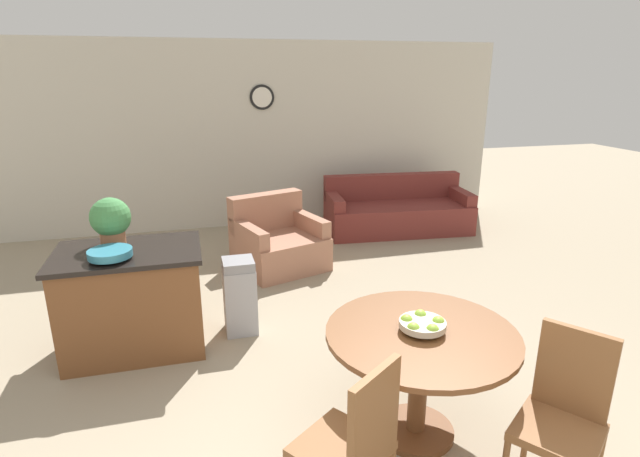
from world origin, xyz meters
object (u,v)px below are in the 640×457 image
(dining_table, at_px, (420,356))
(potted_plant, at_px, (111,220))
(armchair, at_px, (278,244))
(dining_chair_near_right, at_px, (564,410))
(kitchen_island, at_px, (133,300))
(dining_chair_near_left, at_px, (354,441))
(couch, at_px, (397,212))
(trash_bin, at_px, (240,296))
(fruit_bowl, at_px, (422,324))
(teal_bowl, at_px, (110,253))

(dining_table, distance_m, potted_plant, 2.70)
(armchair, bearing_deg, dining_table, -101.87)
(potted_plant, bearing_deg, dining_chair_near_right, -43.71)
(dining_table, relative_size, kitchen_island, 1.03)
(dining_chair_near_right, bearing_deg, kitchen_island, 11.01)
(dining_chair_near_left, relative_size, potted_plant, 2.41)
(dining_chair_near_left, bearing_deg, couch, 28.13)
(dining_table, distance_m, trash_bin, 1.92)
(dining_table, xyz_separation_m, potted_plant, (-1.96, 1.78, 0.52))
(fruit_bowl, bearing_deg, trash_bin, 119.75)
(dining_chair_near_right, distance_m, trash_bin, 2.73)
(dining_table, height_order, dining_chair_near_right, dining_chair_near_right)
(dining_chair_near_left, relative_size, armchair, 0.83)
(dining_chair_near_right, xyz_separation_m, fruit_bowl, (-0.55, 0.62, 0.27))
(dining_chair_near_right, relative_size, teal_bowl, 2.94)
(trash_bin, height_order, armchair, armchair)
(dining_chair_near_left, bearing_deg, dining_chair_near_right, -39.50)
(fruit_bowl, relative_size, teal_bowl, 0.87)
(trash_bin, bearing_deg, fruit_bowl, -60.25)
(dining_table, bearing_deg, dining_chair_near_right, -48.43)
(trash_bin, relative_size, armchair, 0.60)
(dining_table, relative_size, teal_bowl, 3.60)
(couch, bearing_deg, trash_bin, -131.33)
(dining_chair_near_right, relative_size, couch, 0.45)
(teal_bowl, relative_size, couch, 0.15)
(fruit_bowl, xyz_separation_m, potted_plant, (-1.96, 1.78, 0.30))
(teal_bowl, xyz_separation_m, potted_plant, (-0.02, 0.37, 0.17))
(fruit_bowl, bearing_deg, teal_bowl, 143.89)
(dining_table, relative_size, dining_chair_near_right, 1.22)
(dining_table, height_order, trash_bin, dining_table)
(dining_chair_near_right, distance_m, potted_plant, 3.52)
(trash_bin, bearing_deg, kitchen_island, -176.37)
(trash_bin, bearing_deg, dining_chair_near_left, -81.50)
(dining_table, bearing_deg, potted_plant, 137.76)
(dining_chair_near_right, height_order, couch, dining_chair_near_right)
(potted_plant, height_order, couch, potted_plant)
(dining_chair_near_left, bearing_deg, potted_plant, 83.83)
(dining_chair_near_right, height_order, trash_bin, dining_chair_near_right)
(dining_chair_near_left, relative_size, dining_chair_near_right, 1.00)
(dining_table, height_order, fruit_bowl, fruit_bowl)
(dining_chair_near_right, bearing_deg, fruit_bowl, 5.65)
(dining_table, distance_m, dining_chair_near_right, 0.83)
(kitchen_island, height_order, potted_plant, potted_plant)
(kitchen_island, bearing_deg, couch, 35.76)
(fruit_bowl, relative_size, potted_plant, 0.71)
(dining_chair_near_left, xyz_separation_m, couch, (2.24, 4.64, -0.25))
(trash_bin, xyz_separation_m, couch, (2.57, 2.44, -0.07))
(dining_chair_near_left, xyz_separation_m, teal_bowl, (-1.32, 1.96, 0.41))
(dining_table, distance_m, couch, 4.42)
(kitchen_island, height_order, couch, kitchen_island)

